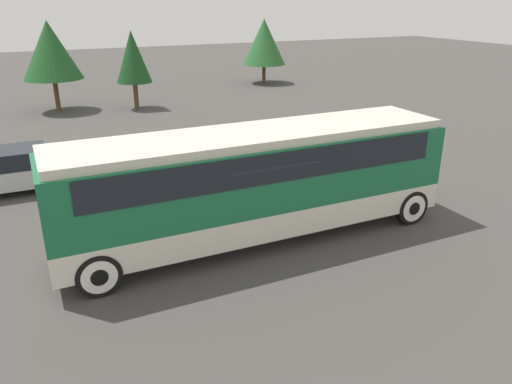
{
  "coord_description": "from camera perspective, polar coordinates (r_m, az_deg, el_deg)",
  "views": [
    {
      "loc": [
        -5.5,
        -11.58,
        6.43
      ],
      "look_at": [
        0.0,
        0.0,
        1.41
      ],
      "focal_mm": 35.0,
      "sensor_mm": 36.0,
      "label": 1
    }
  ],
  "objects": [
    {
      "name": "parked_car_near",
      "position": [
        22.14,
        5.36,
        6.35
      ],
      "size": [
        4.1,
        1.97,
        1.45
      ],
      "color": "maroon",
      "rests_on": "ground_plane"
    },
    {
      "name": "tree_right",
      "position": [
        32.41,
        -22.46,
        14.75
      ],
      "size": [
        3.41,
        3.41,
        5.22
      ],
      "color": "brown",
      "rests_on": "ground_plane"
    },
    {
      "name": "parked_car_mid",
      "position": [
        19.53,
        -25.58,
        2.33
      ],
      "size": [
        4.28,
        1.97,
        1.51
      ],
      "color": "#BCBCC1",
      "rests_on": "ground_plane"
    },
    {
      "name": "tree_center",
      "position": [
        31.73,
        -13.92,
        14.75
      ],
      "size": [
        2.1,
        2.1,
        4.64
      ],
      "color": "brown",
      "rests_on": "ground_plane"
    },
    {
      "name": "ground_plane",
      "position": [
        14.34,
        0.0,
        -5.26
      ],
      "size": [
        120.0,
        120.0,
        0.0
      ],
      "primitive_type": "plane",
      "color": "#423F3D"
    },
    {
      "name": "tour_bus",
      "position": [
        13.64,
        0.37,
        1.94
      ],
      "size": [
        11.05,
        2.51,
        3.14
      ],
      "color": "silver",
      "rests_on": "ground_plane"
    },
    {
      "name": "tree_left",
      "position": [
        40.58,
        0.93,
        16.78
      ],
      "size": [
        3.35,
        3.35,
        4.91
      ],
      "color": "brown",
      "rests_on": "ground_plane"
    }
  ]
}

